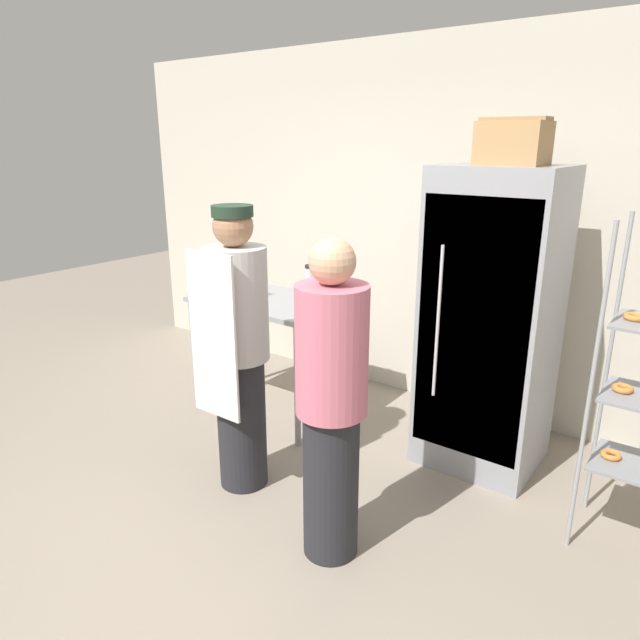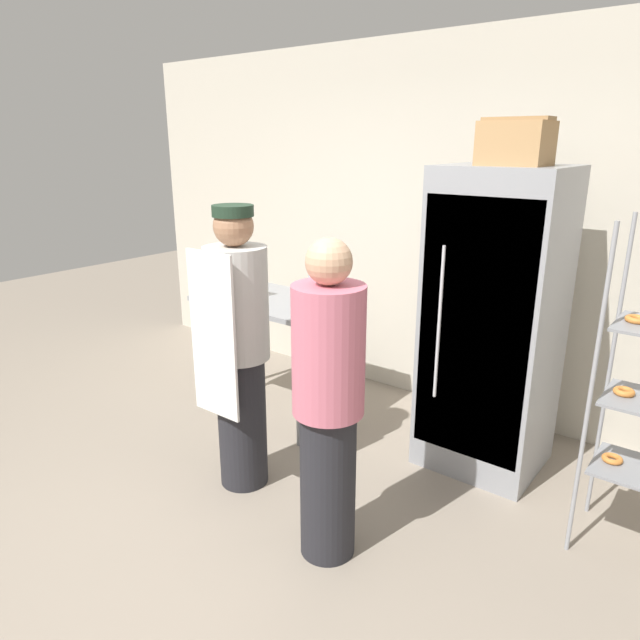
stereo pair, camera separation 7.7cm
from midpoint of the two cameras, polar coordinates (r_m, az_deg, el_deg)
ground_plane at (r=3.17m, az=-8.36°, el=-22.11°), size 14.00×14.00×0.00m
back_wall at (r=4.46m, az=13.49°, el=8.81°), size 6.40×0.12×2.76m
refrigerator at (r=3.66m, az=17.51°, el=-0.37°), size 0.72×0.69×1.88m
prep_counter at (r=4.25m, az=-4.27°, el=0.79°), size 1.09×0.69×0.90m
donut_box at (r=4.25m, az=-7.95°, el=2.81°), size 0.27×0.20×0.24m
blender_pitcher at (r=4.04m, az=0.01°, el=3.36°), size 0.12×0.12×0.28m
cardboard_storage_box at (r=3.40m, az=19.64°, el=16.38°), size 0.36×0.29×0.25m
person_baker at (r=3.31m, az=-7.52°, el=-2.75°), size 0.36×0.38×1.69m
person_customer at (r=2.73m, az=1.64°, el=-8.38°), size 0.34×0.34×1.62m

